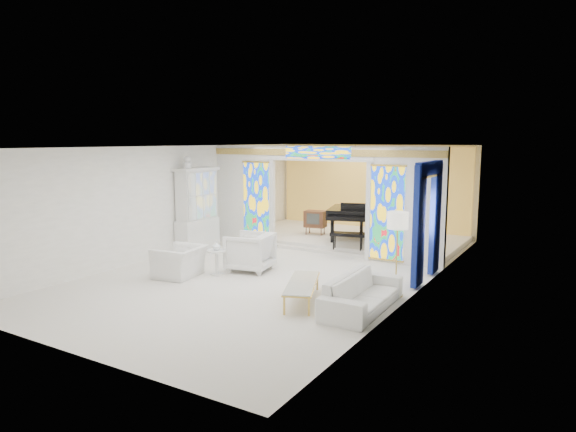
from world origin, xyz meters
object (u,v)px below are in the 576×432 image
Objects in this scene: armchair_left at (180,262)px; armchair_right at (250,252)px; sofa at (362,293)px; grand_piano at (361,213)px; tv_console at (315,219)px; china_cabinet at (197,210)px; coffee_table at (302,284)px.

armchair_left is 1.06× the size of armchair_right.
grand_piano is at bearing 21.72° from sofa.
tv_console is (-3.94, 5.58, 0.34)m from sofa.
armchair_left is at bearing 88.21° from sofa.
china_cabinet is 3.00m from armchair_right.
china_cabinet is 2.50× the size of armchair_left.
armchair_left is 6.06m from grand_piano.
tv_console reaches higher than armchair_left.
armchair_left is 3.37m from coffee_table.
china_cabinet reaches higher than tv_console.
grand_piano is (-2.43, 5.66, 0.64)m from sofa.
sofa is (3.49, -1.33, -0.14)m from armchair_right.
tv_console is (2.22, 3.07, -0.50)m from china_cabinet.
armchair_left is 1.70m from armchair_right.
grand_piano reaches higher than sofa.
grand_piano is (3.74, 3.16, -0.20)m from china_cabinet.
grand_piano reaches higher than coffee_table.
armchair_left is 1.44× the size of tv_console.
grand_piano is 1.55m from tv_console.
coffee_table is (-1.21, -0.15, 0.04)m from sofa.
grand_piano reaches higher than tv_console.
china_cabinet is at bearing 151.86° from coffee_table.
grand_piano is 4.25× the size of tv_console.
armchair_right is 2.72m from coffee_table.
china_cabinet is 5.68m from coffee_table.
sofa is at bearing -82.62° from grand_piano.
armchair_right is 4.49m from grand_piano.
coffee_table is at bearing -94.01° from grand_piano.
armchair_right is at bearing 131.29° from armchair_left.
tv_console is (-0.45, 4.25, 0.21)m from armchair_right.
china_cabinet is 3.06m from armchair_left.
tv_console is at bearing 175.57° from armchair_right.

